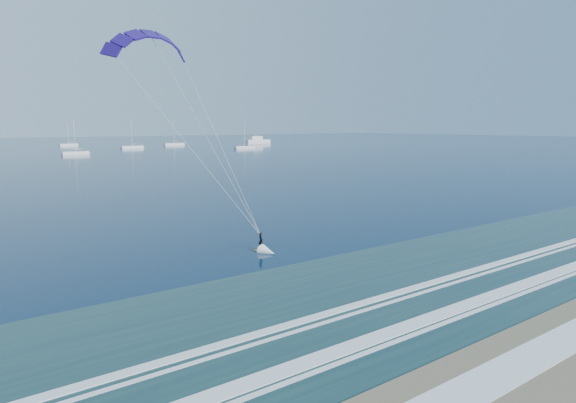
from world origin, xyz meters
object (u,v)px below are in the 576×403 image
(motor_yacht, at_px, (257,141))
(sailboat_5, at_px, (132,147))
(sailboat_3, at_px, (75,153))
(sailboat_8, at_px, (174,144))
(kitesurfer_rig, at_px, (210,143))
(sailboat_4, at_px, (69,145))
(sailboat_6, at_px, (245,147))

(motor_yacht, height_order, sailboat_5, sailboat_5)
(sailboat_3, bearing_deg, sailboat_8, 40.90)
(kitesurfer_rig, relative_size, sailboat_5, 1.36)
(motor_yacht, distance_m, sailboat_5, 79.26)
(sailboat_4, height_order, sailboat_8, sailboat_8)
(sailboat_3, relative_size, sailboat_5, 0.94)
(kitesurfer_rig, xyz_separation_m, sailboat_4, (49.25, 235.61, -8.63))
(sailboat_6, relative_size, sailboat_8, 0.98)
(motor_yacht, relative_size, sailboat_8, 1.11)
(motor_yacht, height_order, sailboat_4, sailboat_4)
(sailboat_4, height_order, sailboat_6, sailboat_6)
(sailboat_5, bearing_deg, sailboat_3, -133.97)
(kitesurfer_rig, relative_size, sailboat_4, 1.57)
(kitesurfer_rig, distance_m, sailboat_4, 240.85)
(sailboat_4, bearing_deg, sailboat_5, -70.18)
(sailboat_3, xyz_separation_m, sailboat_5, (33.68, 34.91, 0.00))
(sailboat_4, bearing_deg, kitesurfer_rig, -101.81)
(sailboat_3, relative_size, sailboat_6, 0.94)
(kitesurfer_rig, bearing_deg, sailboat_4, 78.19)
(motor_yacht, xyz_separation_m, sailboat_3, (-111.43, -50.29, -0.94))
(kitesurfer_rig, bearing_deg, sailboat_5, 71.21)
(sailboat_3, bearing_deg, sailboat_4, 77.31)
(sailboat_3, distance_m, sailboat_6, 72.78)
(sailboat_4, relative_size, sailboat_6, 0.87)
(sailboat_3, distance_m, sailboat_5, 48.51)
(motor_yacht, xyz_separation_m, sailboat_5, (-77.75, -15.38, -0.94))
(sailboat_6, bearing_deg, sailboat_3, -177.92)
(motor_yacht, bearing_deg, sailboat_5, -168.81)
(sailboat_4, distance_m, sailboat_6, 94.09)
(sailboat_3, height_order, sailboat_8, sailboat_8)
(sailboat_5, relative_size, sailboat_6, 1.00)
(kitesurfer_rig, xyz_separation_m, sailboat_8, (94.54, 211.23, -8.62))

